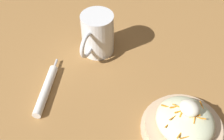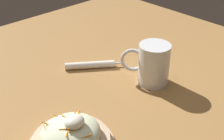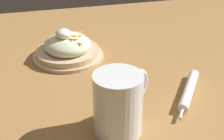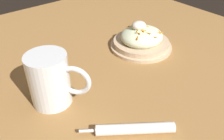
# 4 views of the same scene
# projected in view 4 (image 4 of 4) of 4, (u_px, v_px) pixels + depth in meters

# --- Properties ---
(ground_plane) EXTENTS (1.43, 1.43, 0.00)m
(ground_plane) POSITION_uv_depth(u_px,v_px,m) (106.00, 90.00, 0.65)
(ground_plane) COLOR #9E703D
(salad_plate) EXTENTS (0.21, 0.21, 0.09)m
(salad_plate) POSITION_uv_depth(u_px,v_px,m) (141.00, 40.00, 0.82)
(salad_plate) COLOR #D1B28E
(salad_plate) RESTS_ON ground_plane
(beer_mug) EXTENTS (0.12, 0.14, 0.13)m
(beer_mug) POSITION_uv_depth(u_px,v_px,m) (50.00, 81.00, 0.58)
(beer_mug) COLOR white
(beer_mug) RESTS_ON ground_plane
(napkin_roll) EXTENTS (0.18, 0.14, 0.02)m
(napkin_roll) POSITION_uv_depth(u_px,v_px,m) (134.00, 129.00, 0.52)
(napkin_roll) COLOR white
(napkin_roll) RESTS_ON ground_plane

